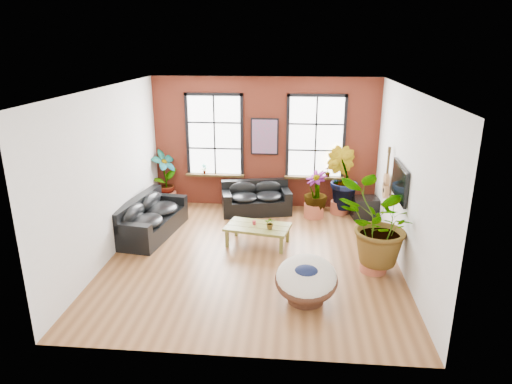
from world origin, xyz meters
TOP-DOWN VIEW (x-y plane):
  - room at (0.00, 0.15)m, footprint 6.04×6.54m
  - sofa_back at (-0.19, 2.68)m, footprint 1.93×1.24m
  - sofa_left at (-2.55, 0.98)m, footprint 1.24×2.32m
  - coffee_table at (0.04, 0.63)m, footprint 1.52×1.05m
  - papasan_chair at (1.08, -1.65)m, footprint 1.18×1.20m
  - poster at (0.00, 3.18)m, footprint 0.74×0.06m
  - tv_wall_unit at (2.93, 0.60)m, footprint 0.13×1.86m
  - media_box at (2.65, 2.51)m, footprint 0.72×0.62m
  - pot_back_left at (-2.70, 2.96)m, footprint 0.71×0.71m
  - pot_back_right at (2.03, 2.78)m, footprint 0.56×0.56m
  - pot_right_wall at (2.43, -0.42)m, footprint 0.68×0.68m
  - pot_mid at (1.34, 2.43)m, footprint 0.59×0.59m
  - floor_plant_back_left at (-2.71, 2.97)m, footprint 0.85×0.90m
  - floor_plant_back_right at (2.05, 2.82)m, footprint 1.14×1.12m
  - floor_plant_right_wall at (2.45, -0.44)m, footprint 1.79×1.65m
  - floor_plant_mid at (1.37, 2.44)m, footprint 0.86×0.86m
  - table_plant at (0.32, 0.49)m, footprint 0.26×0.23m
  - sill_plant_left at (-1.65, 3.13)m, footprint 0.17×0.17m
  - sill_plant_right at (1.70, 3.13)m, footprint 0.19×0.19m

SIDE VIEW (x-z plane):
  - pot_back_right at x=2.03m, z-range 0.00..0.34m
  - pot_mid at x=1.34m, z-range 0.00..0.37m
  - pot_right_wall at x=2.43m, z-range 0.00..0.38m
  - pot_back_left at x=-2.70m, z-range 0.00..0.39m
  - media_box at x=2.65m, z-range 0.00..0.54m
  - sofa_back at x=-0.19m, z-range -0.04..0.78m
  - sofa_left at x=-2.55m, z-range -0.04..0.83m
  - coffee_table at x=0.04m, z-range 0.13..0.66m
  - papasan_chair at x=1.08m, z-range 0.01..0.83m
  - table_plant at x=0.32m, z-range 0.45..0.71m
  - floor_plant_mid at x=1.37m, z-range 0.14..1.23m
  - floor_plant_back_left at x=-2.71m, z-range 0.15..1.57m
  - floor_plant_back_right at x=2.05m, z-range 0.15..1.77m
  - floor_plant_right_wall at x=2.45m, z-range 0.16..1.82m
  - sill_plant_left at x=-1.65m, z-range 0.90..1.17m
  - sill_plant_right at x=1.70m, z-range 0.90..1.17m
  - tv_wall_unit at x=2.93m, z-range 0.94..2.14m
  - room at x=0.00m, z-range -0.02..3.52m
  - poster at x=0.00m, z-range 1.46..2.44m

